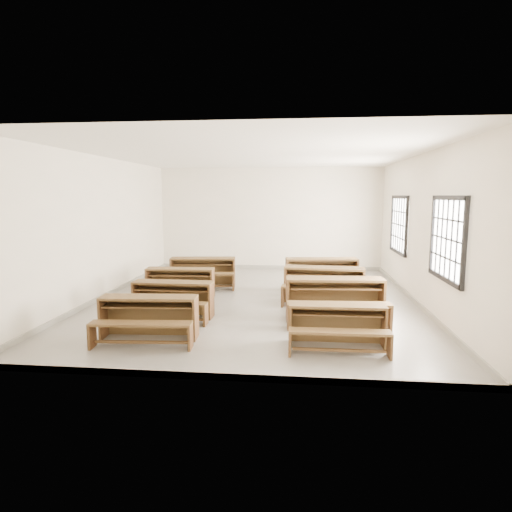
# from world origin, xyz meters

# --- Properties ---
(room) EXTENTS (8.50, 8.50, 3.20)m
(room) POSITION_xyz_m (0.09, 0.00, 2.14)
(room) COLOR gray
(room) RESTS_ON ground
(desk_set_0) EXTENTS (1.62, 0.92, 0.70)m
(desk_set_0) POSITION_xyz_m (-1.47, -2.80, 0.41)
(desk_set_0) COLOR brown
(desk_set_0) RESTS_ON ground
(desk_set_1) EXTENTS (1.55, 0.83, 0.69)m
(desk_set_1) POSITION_xyz_m (-1.46, -1.53, 0.40)
(desk_set_1) COLOR brown
(desk_set_1) RESTS_ON ground
(desk_set_2) EXTENTS (1.56, 0.86, 0.69)m
(desk_set_2) POSITION_xyz_m (-1.75, -0.00, 0.40)
(desk_set_2) COLOR brown
(desk_set_2) RESTS_ON ground
(desk_set_3) EXTENTS (1.74, 1.04, 0.74)m
(desk_set_3) POSITION_xyz_m (-1.51, 1.31, 0.43)
(desk_set_3) COLOR brown
(desk_set_3) RESTS_ON ground
(desk_set_4) EXTENTS (1.48, 0.78, 0.66)m
(desk_set_4) POSITION_xyz_m (1.55, -2.85, 0.39)
(desk_set_4) COLOR brown
(desk_set_4) RESTS_ON ground
(desk_set_5) EXTENTS (1.86, 1.05, 0.81)m
(desk_set_5) POSITION_xyz_m (1.63, -1.47, 0.47)
(desk_set_5) COLOR brown
(desk_set_5) RESTS_ON ground
(desk_set_6) EXTENTS (1.80, 1.05, 0.78)m
(desk_set_6) POSITION_xyz_m (1.50, -0.06, 0.45)
(desk_set_6) COLOR brown
(desk_set_6) RESTS_ON ground
(desk_set_7) EXTENTS (1.86, 1.12, 0.79)m
(desk_set_7) POSITION_xyz_m (1.51, 1.17, 0.46)
(desk_set_7) COLOR brown
(desk_set_7) RESTS_ON ground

